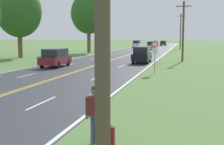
% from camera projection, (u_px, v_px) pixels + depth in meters
% --- Properties ---
extents(hitchhiker_person, '(0.59, 0.42, 1.74)m').
position_uv_depth(hitchhiker_person, '(95.00, 109.00, 8.90)').
color(hitchhiker_person, '#475175').
rests_on(hitchhiker_person, ground).
extents(suitcase, '(0.46, 0.16, 0.60)m').
position_uv_depth(suitcase, '(107.00, 136.00, 9.03)').
color(suitcase, maroon).
rests_on(suitcase, ground).
extents(traffic_sign, '(0.60, 0.10, 2.73)m').
position_uv_depth(traffic_sign, '(155.00, 49.00, 25.61)').
color(traffic_sign, gray).
rests_on(traffic_sign, ground).
extents(utility_pole_midground, '(1.80, 0.24, 7.21)m').
position_uv_depth(utility_pole_midground, '(183.00, 30.00, 37.53)').
color(utility_pole_midground, brown).
rests_on(utility_pole_midground, ground).
extents(utility_pole_far, '(1.80, 0.24, 8.06)m').
position_uv_depth(utility_pole_far, '(181.00, 31.00, 70.88)').
color(utility_pole_far, brown).
rests_on(utility_pole_far, ground).
extents(tree_left_verge, '(6.27, 6.27, 10.07)m').
position_uv_depth(tree_left_verge, '(19.00, 12.00, 43.50)').
color(tree_left_verge, brown).
rests_on(tree_left_verge, ground).
extents(tree_mid_treeline, '(6.36, 6.36, 10.71)m').
position_uv_depth(tree_mid_treeline, '(89.00, 14.00, 55.81)').
color(tree_mid_treeline, brown).
rests_on(tree_mid_treeline, ground).
extents(car_maroon_van_mid_near, '(1.87, 4.23, 1.83)m').
position_uv_depth(car_maroon_van_mid_near, '(55.00, 57.00, 31.11)').
color(car_maroon_van_mid_near, black).
rests_on(car_maroon_van_mid_near, ground).
extents(car_black_suv_mid_far, '(1.88, 4.72, 1.87)m').
position_uv_depth(car_black_suv_mid_far, '(142.00, 54.00, 35.66)').
color(car_black_suv_mid_far, black).
rests_on(car_black_suv_mid_far, ground).
extents(car_champagne_van_receding, '(1.85, 4.58, 1.80)m').
position_uv_depth(car_champagne_van_receding, '(151.00, 45.00, 69.04)').
color(car_champagne_van_receding, black).
rests_on(car_champagne_van_receding, ground).
extents(car_white_van_distant, '(1.80, 4.40, 1.84)m').
position_uv_depth(car_white_van_distant, '(137.00, 44.00, 80.60)').
color(car_white_van_distant, black).
rests_on(car_white_van_distant, ground).
extents(car_dark_green_hatchback_horizon, '(1.82, 4.07, 1.54)m').
position_uv_depth(car_dark_green_hatchback_horizon, '(163.00, 43.00, 93.22)').
color(car_dark_green_hatchback_horizon, black).
rests_on(car_dark_green_hatchback_horizon, ground).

